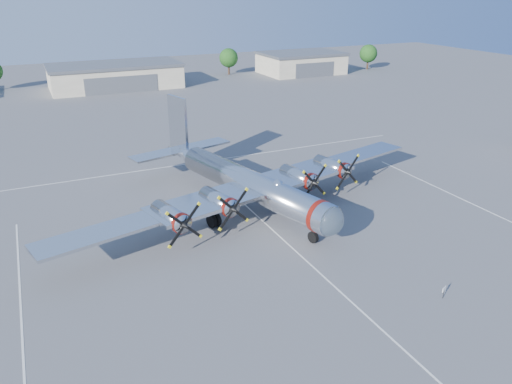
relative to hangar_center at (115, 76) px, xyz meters
name	(u,v)px	position (x,y,z in m)	size (l,w,h in m)	color
ground	(290,246)	(0.00, -81.96, -2.71)	(260.00, 260.00, 0.00)	#535355
parking_lines	(299,255)	(0.00, -83.71, -2.71)	(60.00, 50.08, 0.01)	silver
hangar_center	(115,76)	(0.00, 0.00, 0.00)	(28.60, 14.60, 5.40)	#B6AB91
hangar_east	(301,63)	(48.00, 0.00, 0.00)	(20.60, 14.60, 5.40)	#B6AB91
tree_east	(229,58)	(30.00, 6.04, 1.51)	(4.80, 4.80, 6.64)	#382619
tree_far_east	(368,54)	(68.00, -1.96, 1.51)	(4.80, 4.80, 6.64)	#382619
main_bomber_b29	(244,207)	(-0.28, -72.46, -2.71)	(43.30, 29.62, 9.58)	silver
info_placard	(444,290)	(6.42, -93.86, -2.03)	(0.48, 0.22, 0.96)	black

